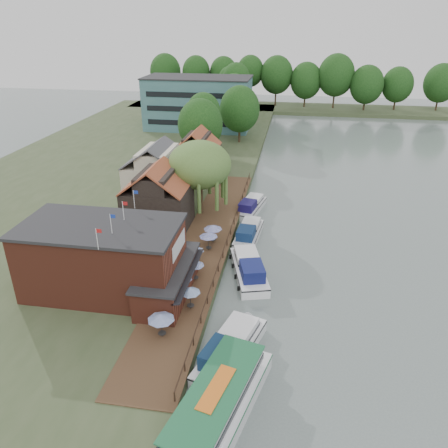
# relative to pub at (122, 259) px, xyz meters

# --- Properties ---
(ground) EXTENTS (260.00, 260.00, 0.00)m
(ground) POSITION_rel_pub_xyz_m (14.00, 1.00, -4.65)
(ground) COLOR slate
(ground) RESTS_ON ground
(land_bank) EXTENTS (50.00, 140.00, 1.00)m
(land_bank) POSITION_rel_pub_xyz_m (-16.00, 36.00, -4.15)
(land_bank) COLOR #384728
(land_bank) RESTS_ON ground
(quay_deck) EXTENTS (6.00, 50.00, 0.10)m
(quay_deck) POSITION_rel_pub_xyz_m (6.00, 11.00, -3.60)
(quay_deck) COLOR #47301E
(quay_deck) RESTS_ON land_bank
(quay_rail) EXTENTS (0.20, 49.00, 1.00)m
(quay_rail) POSITION_rel_pub_xyz_m (8.70, 11.50, -3.15)
(quay_rail) COLOR black
(quay_rail) RESTS_ON land_bank
(pub) EXTENTS (20.00, 11.00, 7.30)m
(pub) POSITION_rel_pub_xyz_m (0.00, 0.00, 0.00)
(pub) COLOR maroon
(pub) RESTS_ON land_bank
(hotel_block) EXTENTS (25.40, 12.40, 12.30)m
(hotel_block) POSITION_rel_pub_xyz_m (-8.00, 71.00, 2.50)
(hotel_block) COLOR #38666B
(hotel_block) RESTS_ON land_bank
(cottage_a) EXTENTS (8.60, 7.60, 8.50)m
(cottage_a) POSITION_rel_pub_xyz_m (-1.00, 15.00, 0.60)
(cottage_a) COLOR black
(cottage_a) RESTS_ON land_bank
(cottage_b) EXTENTS (9.60, 8.60, 8.50)m
(cottage_b) POSITION_rel_pub_xyz_m (-4.00, 25.00, 0.60)
(cottage_b) COLOR beige
(cottage_b) RESTS_ON land_bank
(cottage_c) EXTENTS (7.60, 7.60, 8.50)m
(cottage_c) POSITION_rel_pub_xyz_m (0.00, 34.00, 0.60)
(cottage_c) COLOR black
(cottage_c) RESTS_ON land_bank
(willow) EXTENTS (8.60, 8.60, 10.43)m
(willow) POSITION_rel_pub_xyz_m (3.50, 20.00, 1.56)
(willow) COLOR #476B2D
(willow) RESTS_ON land_bank
(umbrella_0) EXTENTS (2.36, 2.36, 2.38)m
(umbrella_0) POSITION_rel_pub_xyz_m (5.77, -6.33, -2.36)
(umbrella_0) COLOR navy
(umbrella_0) RESTS_ON quay_deck
(umbrella_1) EXTENTS (1.97, 1.97, 2.38)m
(umbrella_1) POSITION_rel_pub_xyz_m (7.28, -2.03, -2.36)
(umbrella_1) COLOR #19478E
(umbrella_1) RESTS_ON quay_deck
(umbrella_2) EXTENTS (2.25, 2.25, 2.38)m
(umbrella_2) POSITION_rel_pub_xyz_m (5.86, 0.11, -2.36)
(umbrella_2) COLOR navy
(umbrella_2) RESTS_ON quay_deck
(umbrella_3) EXTENTS (2.00, 2.00, 2.38)m
(umbrella_3) POSITION_rel_pub_xyz_m (6.61, 2.85, -2.36)
(umbrella_3) COLOR navy
(umbrella_3) RESTS_ON quay_deck
(umbrella_4) EXTENTS (2.07, 2.07, 2.38)m
(umbrella_4) POSITION_rel_pub_xyz_m (5.92, 5.87, -2.36)
(umbrella_4) COLOR navy
(umbrella_4) RESTS_ON quay_deck
(umbrella_5) EXTENTS (2.18, 2.18, 2.38)m
(umbrella_5) POSITION_rel_pub_xyz_m (6.74, 9.49, -2.36)
(umbrella_5) COLOR navy
(umbrella_5) RESTS_ON quay_deck
(umbrella_6) EXTENTS (2.28, 2.28, 2.38)m
(umbrella_6) POSITION_rel_pub_xyz_m (6.87, 11.54, -2.36)
(umbrella_6) COLOR navy
(umbrella_6) RESTS_ON quay_deck
(cruiser_0) EXTENTS (6.27, 11.16, 2.61)m
(cruiser_0) POSITION_rel_pub_xyz_m (11.83, -6.72, -3.35)
(cruiser_0) COLOR white
(cruiser_0) RESTS_ON ground
(cruiser_1) EXTENTS (6.16, 11.05, 2.58)m
(cruiser_1) POSITION_rel_pub_xyz_m (11.91, 6.35, -3.36)
(cruiser_1) COLOR white
(cruiser_1) RESTS_ON ground
(cruiser_2) EXTENTS (3.81, 9.63, 2.26)m
(cruiser_2) POSITION_rel_pub_xyz_m (10.85, 15.38, -3.52)
(cruiser_2) COLOR silver
(cruiser_2) RESTS_ON ground
(cruiser_3) EXTENTS (4.76, 9.67, 2.22)m
(cruiser_3) POSITION_rel_pub_xyz_m (10.21, 24.16, -3.54)
(cruiser_3) COLOR silver
(cruiser_3) RESTS_ON ground
(tour_boat) EXTENTS (7.66, 15.40, 3.24)m
(tour_boat) POSITION_rel_pub_xyz_m (11.65, -13.97, -3.03)
(tour_boat) COLOR silver
(tour_boat) RESTS_ON ground
(swan) EXTENTS (0.44, 0.44, 0.44)m
(swan) POSITION_rel_pub_xyz_m (9.50, -8.41, -4.43)
(swan) COLOR white
(swan) RESTS_ON ground
(bank_tree_0) EXTENTS (8.33, 8.33, 11.88)m
(bank_tree_0) POSITION_rel_pub_xyz_m (-1.55, 43.76, 2.29)
(bank_tree_0) COLOR #143811
(bank_tree_0) RESTS_ON land_bank
(bank_tree_1) EXTENTS (6.83, 6.83, 11.91)m
(bank_tree_1) POSITION_rel_pub_xyz_m (-2.35, 50.53, 2.30)
(bank_tree_1) COLOR #143811
(bank_tree_1) RESTS_ON land_bank
(bank_tree_2) EXTENTS (8.61, 8.61, 12.15)m
(bank_tree_2) POSITION_rel_pub_xyz_m (3.73, 59.31, 2.43)
(bank_tree_2) COLOR #143811
(bank_tree_2) RESTS_ON land_bank
(bank_tree_3) EXTENTS (8.05, 8.05, 12.11)m
(bank_tree_3) POSITION_rel_pub_xyz_m (-0.51, 80.32, 2.41)
(bank_tree_3) COLOR #143811
(bank_tree_3) RESTS_ON land_bank
(bank_tree_4) EXTENTS (7.61, 7.61, 14.14)m
(bank_tree_4) POSITION_rel_pub_xyz_m (-1.04, 87.66, 3.42)
(bank_tree_4) COLOR #143811
(bank_tree_4) RESTS_ON land_bank
(bank_tree_5) EXTENTS (6.73, 6.73, 12.45)m
(bank_tree_5) POSITION_rel_pub_xyz_m (-3.86, 94.24, 2.58)
(bank_tree_5) COLOR #143811
(bank_tree_5) RESTS_ON land_bank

